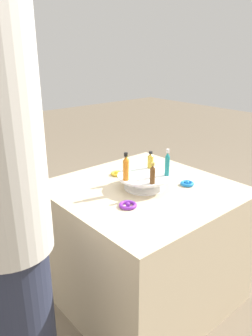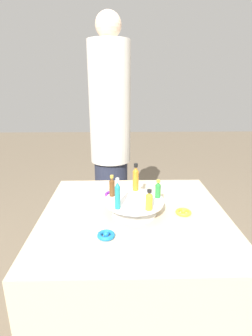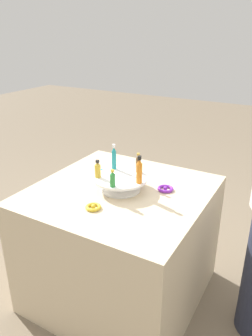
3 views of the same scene
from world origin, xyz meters
name	(u,v)px [view 3 (image 3 of 3)]	position (x,y,z in m)	size (l,w,h in m)	color
ground_plane	(121,290)	(0.00, 0.00, 0.00)	(12.00, 12.00, 0.00)	#756651
party_table	(121,244)	(0.00, 0.00, 0.35)	(0.91, 0.91, 0.71)	beige
display_stand	(120,182)	(0.00, 0.00, 0.75)	(0.29, 0.29, 0.07)	white
bottle_gold	(98,169)	(0.06, -0.10, 0.82)	(0.03, 0.03, 0.10)	gold
bottle_green	(113,179)	(0.12, 0.02, 0.82)	(0.03, 0.03, 0.09)	#288438
bottle_orange	(139,171)	(0.01, 0.12, 0.85)	(0.03, 0.03, 0.15)	orange
bottle_brown	(138,163)	(-0.11, 0.05, 0.83)	(0.03, 0.03, 0.11)	brown
bottle_teal	(114,158)	(-0.08, -0.09, 0.85)	(0.03, 0.03, 0.15)	teal
ribbon_bow_purple	(165,189)	(-0.11, 0.21, 0.71)	(0.09, 0.09, 0.02)	purple
ribbon_bow_blue	(102,172)	(-0.13, -0.20, 0.71)	(0.08, 0.08, 0.03)	blue
ribbon_bow_gold	(93,207)	(0.24, -0.01, 0.71)	(0.08, 0.08, 0.02)	gold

